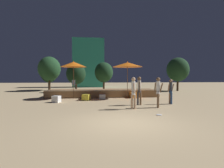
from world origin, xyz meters
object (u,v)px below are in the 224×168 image
at_px(cube_seat_0, 56,99).
at_px(person_3, 158,91).
at_px(person_0, 133,91).
at_px(person_1, 139,89).
at_px(background_tree_2, 76,74).
at_px(background_tree_4, 49,69).
at_px(bistro_chair_1, 133,83).
at_px(frisbee_disc, 159,115).
at_px(background_tree_1, 49,74).
at_px(bistro_chair_0, 74,84).
at_px(background_tree_0, 104,72).
at_px(patio_umbrella_1, 74,64).
at_px(cube_seat_3, 102,97).
at_px(cube_seat_2, 86,97).
at_px(patio_umbrella_0, 127,65).
at_px(background_tree_3, 178,70).
at_px(cube_seat_1, 134,95).
at_px(person_2, 171,91).

xyz_separation_m(cube_seat_0, person_3, (6.65, -3.04, 0.79)).
bearing_deg(person_3, person_0, -61.02).
bearing_deg(person_1, background_tree_2, 119.64).
bearing_deg(background_tree_4, person_0, -61.38).
bearing_deg(person_3, bistro_chair_1, -161.55).
height_order(frisbee_disc, background_tree_1, background_tree_1).
xyz_separation_m(bistro_chair_0, background_tree_1, (-4.72, 10.22, 1.17)).
bearing_deg(background_tree_1, background_tree_4, -74.67).
distance_m(frisbee_disc, background_tree_0, 17.30).
distance_m(patio_umbrella_1, cube_seat_3, 3.83).
bearing_deg(frisbee_disc, background_tree_2, 110.17).
bearing_deg(cube_seat_2, patio_umbrella_0, 17.63).
distance_m(patio_umbrella_0, person_1, 4.45).
bearing_deg(bistro_chair_0, person_0, -93.49).
relative_size(person_1, bistro_chair_1, 2.11).
distance_m(patio_umbrella_1, cube_seat_0, 3.82).
height_order(cube_seat_3, bistro_chair_1, bistro_chair_1).
relative_size(cube_seat_3, background_tree_1, 0.15).
distance_m(person_1, background_tree_2, 12.41).
relative_size(cube_seat_2, background_tree_2, 0.19).
bearing_deg(bistro_chair_0, background_tree_3, -9.58).
bearing_deg(background_tree_1, cube_seat_1, -48.79).
bearing_deg(cube_seat_0, person_0, -33.31).
height_order(cube_seat_1, bistro_chair_1, bistro_chair_1).
xyz_separation_m(background_tree_0, background_tree_1, (-8.09, 1.81, -0.18)).
distance_m(cube_seat_1, background_tree_4, 14.14).
xyz_separation_m(patio_umbrella_0, person_3, (0.86, -5.14, -1.97)).
relative_size(cube_seat_2, cube_seat_3, 1.24).
bearing_deg(patio_umbrella_0, person_0, -97.84).
xyz_separation_m(bistro_chair_1, background_tree_3, (7.71, 6.01, 1.70)).
relative_size(bistro_chair_0, background_tree_2, 0.24).
height_order(cube_seat_3, background_tree_4, background_tree_4).
bearing_deg(cube_seat_2, frisbee_disc, -58.32).
relative_size(person_3, background_tree_0, 0.46).
bearing_deg(person_2, cube_seat_2, 52.08).
distance_m(patio_umbrella_1, person_0, 7.29).
bearing_deg(bistro_chair_0, background_tree_1, 80.20).
height_order(bistro_chair_0, bistro_chair_1, same).
relative_size(bistro_chair_1, background_tree_2, 0.24).
bearing_deg(background_tree_3, person_0, -125.66).
relative_size(patio_umbrella_0, background_tree_4, 0.69).
relative_size(background_tree_0, background_tree_3, 0.88).
height_order(cube_seat_1, person_3, person_3).
bearing_deg(background_tree_2, background_tree_0, 34.92).
height_order(cube_seat_0, person_3, person_3).
distance_m(person_1, person_3, 1.43).
relative_size(background_tree_1, background_tree_2, 1.02).
height_order(cube_seat_0, bistro_chair_1, bistro_chair_1).
bearing_deg(cube_seat_0, bistro_chair_1, 29.33).
bearing_deg(background_tree_1, cube_seat_3, -58.71).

